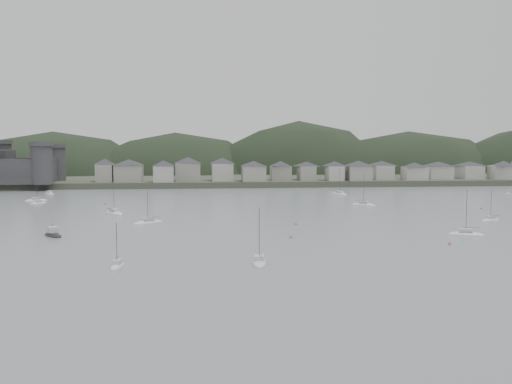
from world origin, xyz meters
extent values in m
plane|color=slate|center=(0.00, 0.00, 0.00)|extent=(900.00, 900.00, 0.00)
cube|color=#383D2D|center=(0.00, 295.00, 1.50)|extent=(900.00, 250.00, 3.00)
ellipsoid|color=black|center=(-110.87, 271.94, -10.14)|extent=(138.98, 92.48, 81.13)
ellipsoid|color=black|center=(-32.30, 272.87, -9.97)|extent=(132.08, 90.41, 79.74)
ellipsoid|color=black|center=(50.65, 272.93, -12.68)|extent=(133.88, 88.37, 101.41)
ellipsoid|color=black|center=(125.95, 267.91, -10.32)|extent=(165.81, 81.78, 82.55)
cylinder|color=#353538|center=(-92.00, 166.00, 12.00)|extent=(10.00, 10.00, 18.00)
cylinder|color=#353538|center=(-120.00, 196.00, 12.50)|extent=(11.00, 11.00, 19.00)
cylinder|color=#353538|center=(-92.00, 194.00, 11.50)|extent=(10.00, 10.00, 17.00)
cube|color=#353538|center=(-120.00, 195.00, 9.00)|extent=(56.00, 3.50, 12.00)
cube|color=#353538|center=(-92.00, 180.00, 9.00)|extent=(3.50, 30.00, 12.00)
cube|color=gray|center=(-65.00, 181.96, 7.29)|extent=(8.34, 12.91, 8.59)
pyramid|color=#2B2B30|center=(-65.00, 181.96, 13.09)|extent=(15.78, 15.78, 3.01)
cube|color=gray|center=(-53.32, 181.32, 7.18)|extent=(13.68, 13.35, 8.36)
pyramid|color=#2B2B30|center=(-53.32, 181.32, 12.82)|extent=(20.07, 20.07, 2.93)
cube|color=#A6A49C|center=(-35.57, 176.02, 7.04)|extent=(9.78, 10.20, 8.08)
pyramid|color=#2B2B30|center=(-35.57, 176.02, 12.49)|extent=(14.83, 14.83, 2.83)
cube|color=gray|center=(-23.51, 185.65, 7.55)|extent=(12.59, 13.33, 9.09)
pyramid|color=#2B2B30|center=(-23.51, 185.65, 13.68)|extent=(19.24, 19.24, 3.18)
cube|color=#A6A49C|center=(-5.75, 184.10, 7.43)|extent=(10.74, 12.17, 8.87)
pyramid|color=#2B2B30|center=(-5.75, 184.10, 13.42)|extent=(17.01, 17.01, 3.10)
cube|color=gray|center=(9.92, 177.53, 6.85)|extent=(11.63, 12.09, 7.69)
pyramid|color=#2B2B30|center=(9.92, 177.53, 12.04)|extent=(17.61, 17.61, 2.69)
cube|color=gray|center=(25.25, 186.19, 6.72)|extent=(10.37, 9.35, 7.44)
pyramid|color=#2B2B30|center=(25.25, 186.19, 11.74)|extent=(14.65, 14.65, 2.60)
cube|color=gray|center=(38.63, 183.79, 6.61)|extent=(8.24, 12.20, 7.22)
pyramid|color=#2B2B30|center=(38.63, 183.79, 11.48)|extent=(15.17, 15.17, 2.53)
cube|color=#A6A49C|center=(52.50, 178.55, 6.73)|extent=(8.06, 10.91, 7.46)
pyramid|color=#2B2B30|center=(52.50, 178.55, 11.77)|extent=(14.08, 14.08, 2.61)
cube|color=gray|center=(64.81, 177.06, 6.83)|extent=(11.73, 11.78, 7.66)
pyramid|color=#2B2B30|center=(64.81, 177.06, 12.00)|extent=(17.46, 17.46, 2.68)
cube|color=#A6A49C|center=(80.64, 186.91, 6.67)|extent=(10.19, 13.02, 7.33)
pyramid|color=#2B2B30|center=(80.64, 186.91, 11.62)|extent=(17.23, 17.23, 2.57)
cube|color=#A6A49C|center=(95.55, 178.06, 6.44)|extent=(11.70, 9.81, 6.88)
pyramid|color=#2B2B30|center=(95.55, 178.06, 11.08)|extent=(15.97, 15.97, 2.41)
cube|color=#A6A49C|center=(112.40, 186.91, 6.50)|extent=(12.83, 12.48, 7.00)
pyramid|color=#2B2B30|center=(112.40, 186.91, 11.22)|extent=(18.79, 18.79, 2.45)
cube|color=#A6A49C|center=(130.73, 187.42, 6.48)|extent=(11.07, 13.50, 6.97)
pyramid|color=#2B2B30|center=(130.73, 187.42, 11.19)|extent=(18.25, 18.25, 2.44)
cube|color=#A6A49C|center=(146.02, 179.72, 6.67)|extent=(13.75, 9.12, 7.34)
pyramid|color=#2B2B30|center=(146.02, 179.72, 11.62)|extent=(16.97, 16.97, 2.57)
ellipsoid|color=silver|center=(-33.67, 44.75, 0.05)|extent=(9.34, 7.80, 1.86)
cube|color=beige|center=(-33.67, 44.75, 1.28)|extent=(3.85, 3.55, 0.70)
cylinder|color=#3F3F42|center=(-33.67, 44.75, 6.02)|extent=(0.12, 0.12, 11.65)
cylinder|color=#3F3F42|center=(-32.30, 43.78, 1.83)|extent=(3.49, 2.49, 0.10)
ellipsoid|color=silver|center=(-81.68, 114.19, 0.05)|extent=(8.84, 4.71, 1.69)
cube|color=beige|center=(-81.68, 114.19, 1.19)|extent=(3.32, 2.53, 0.70)
cylinder|color=#3F3F42|center=(-81.68, 114.19, 5.47)|extent=(0.12, 0.12, 10.54)
cylinder|color=#3F3F42|center=(-83.15, 114.56, 1.74)|extent=(3.70, 1.04, 0.10)
ellipsoid|color=silver|center=(40.09, 84.63, 0.05)|extent=(9.07, 7.13, 1.78)
cube|color=beige|center=(40.09, 84.63, 1.24)|extent=(3.68, 3.31, 0.70)
cylinder|color=#3F3F42|center=(40.09, 84.63, 5.77)|extent=(0.12, 0.12, 11.14)
cylinder|color=#3F3F42|center=(38.73, 83.78, 1.79)|extent=(3.46, 2.20, 0.10)
ellipsoid|color=silver|center=(-84.17, 145.92, 0.05)|extent=(6.63, 7.99, 1.59)
cube|color=beige|center=(-84.17, 145.92, 1.15)|extent=(3.03, 3.29, 0.70)
cylinder|color=#3F3F42|center=(-84.17, 145.92, 5.17)|extent=(0.12, 0.12, 9.95)
cylinder|color=#3F3F42|center=(-84.98, 144.74, 1.70)|extent=(2.12, 3.00, 0.10)
ellipsoid|color=silver|center=(-8.98, -12.90, 0.05)|extent=(3.53, 8.45, 1.64)
cube|color=beige|center=(-8.98, -12.90, 1.17)|extent=(2.11, 3.06, 0.70)
cylinder|color=#3F3F42|center=(-8.98, -12.90, 5.33)|extent=(0.12, 0.12, 10.26)
cylinder|color=#3F3F42|center=(-8.81, -14.37, 1.72)|extent=(0.51, 3.68, 0.10)
ellipsoid|color=silver|center=(-46.00, 68.33, 0.05)|extent=(8.24, 10.03, 1.99)
cube|color=beige|center=(-46.00, 68.33, 1.35)|extent=(3.77, 4.11, 0.70)
cylinder|color=#3F3F42|center=(-46.00, 68.33, 6.42)|extent=(0.12, 0.12, 12.45)
cylinder|color=#3F3F42|center=(-47.00, 66.85, 1.90)|extent=(2.61, 3.76, 0.10)
ellipsoid|color=silver|center=(44.84, 14.96, 0.05)|extent=(9.18, 5.69, 1.75)
cube|color=beige|center=(44.84, 14.96, 1.23)|extent=(3.54, 2.88, 0.70)
cylinder|color=#3F3F42|center=(44.84, 14.96, 5.67)|extent=(0.12, 0.12, 10.94)
cylinder|color=#3F3F42|center=(46.32, 15.52, 1.78)|extent=(3.73, 1.47, 0.10)
ellipsoid|color=silver|center=(64.42, 39.79, 0.05)|extent=(7.19, 4.47, 1.37)
cube|color=beige|center=(64.42, 39.79, 1.04)|extent=(2.78, 2.26, 0.70)
cylinder|color=#3F3F42|center=(64.42, 39.79, 4.49)|extent=(0.12, 0.12, 8.58)
cylinder|color=#3F3F42|center=(65.58, 39.35, 1.59)|extent=(2.93, 1.18, 0.10)
ellipsoid|color=silver|center=(-34.88, -13.11, 0.05)|extent=(2.72, 6.50, 1.26)
cube|color=beige|center=(-34.88, -13.11, 0.98)|extent=(1.63, 2.35, 0.70)
cylinder|color=#3F3F42|center=(-34.88, -13.11, 4.15)|extent=(0.12, 0.12, 7.89)
cylinder|color=#3F3F42|center=(-35.01, -11.98, 1.53)|extent=(0.42, 2.83, 0.10)
ellipsoid|color=silver|center=(-78.24, 103.81, 0.05)|extent=(6.03, 5.73, 1.26)
cube|color=beige|center=(-78.24, 103.81, 0.98)|extent=(2.57, 2.51, 0.70)
cylinder|color=#3F3F42|center=(-78.24, 103.81, 4.14)|extent=(0.12, 0.12, 7.88)
cylinder|color=#3F3F42|center=(-79.08, 104.57, 1.53)|extent=(2.17, 1.98, 0.10)
ellipsoid|color=silver|center=(42.91, 130.36, 0.05)|extent=(6.93, 9.08, 1.77)
cube|color=beige|center=(42.91, 130.36, 1.24)|extent=(3.25, 3.66, 0.70)
cylinder|color=#3F3F42|center=(42.91, 130.36, 5.74)|extent=(0.12, 0.12, 11.08)
cylinder|color=#3F3F42|center=(43.72, 131.74, 1.79)|extent=(2.10, 3.49, 0.10)
ellipsoid|color=black|center=(-54.77, 24.47, 0.05)|extent=(6.76, 8.06, 1.72)
cube|color=beige|center=(-54.77, 24.47, 1.56)|extent=(3.14, 3.18, 1.40)
cylinder|color=#3F3F42|center=(-54.77, 24.47, 2.46)|extent=(0.10, 0.10, 1.20)
sphere|color=#BE603F|center=(7.05, 38.27, 0.15)|extent=(0.70, 0.70, 0.70)
sphere|color=#BE603F|center=(-76.76, 106.95, 0.15)|extent=(0.70, 0.70, 0.70)
sphere|color=#BE603F|center=(-53.38, 99.33, 0.15)|extent=(0.70, 0.70, 0.70)
sphere|color=#BE603F|center=(1.89, 15.91, 0.15)|extent=(0.70, 0.70, 0.70)
sphere|color=#BE603F|center=(77.19, 70.05, 0.15)|extent=(0.70, 0.70, 0.70)
sphere|color=#BE603F|center=(35.31, 3.12, 0.15)|extent=(0.70, 0.70, 0.70)
camera|label=1|loc=(-21.16, -119.30, 22.26)|focal=41.00mm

